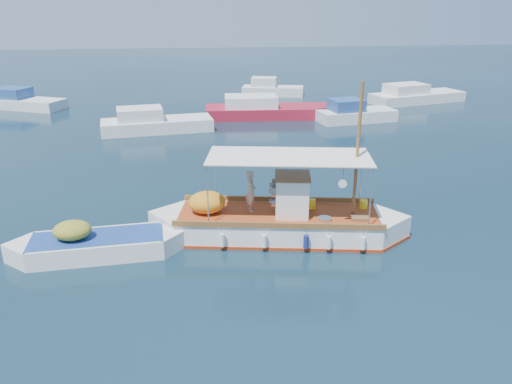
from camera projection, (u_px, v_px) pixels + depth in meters
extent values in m
plane|color=black|center=(286.00, 235.00, 18.29)|extent=(160.00, 160.00, 0.00)
cube|color=white|center=(278.00, 227.00, 18.16)|extent=(7.44, 3.55, 1.05)
cube|color=white|center=(181.00, 225.00, 18.32)|extent=(2.35, 2.35, 1.05)
cube|color=white|center=(377.00, 229.00, 18.01)|extent=(2.35, 2.35, 1.05)
cube|color=#9F2C0F|center=(278.00, 235.00, 18.27)|extent=(7.55, 3.64, 0.17)
cube|color=#A13E19|center=(278.00, 214.00, 17.98)|extent=(7.41, 3.36, 0.06)
cube|color=brown|center=(278.00, 199.00, 19.06)|extent=(7.15, 1.31, 0.19)
cube|color=brown|center=(278.00, 225.00, 16.82)|extent=(7.15, 1.31, 0.19)
cube|color=white|center=(292.00, 196.00, 17.70)|extent=(1.34, 1.41, 1.43)
cube|color=brown|center=(293.00, 176.00, 17.43)|extent=(1.45, 1.52, 0.06)
cylinder|color=slate|center=(275.00, 191.00, 17.34)|extent=(0.29, 0.50, 0.48)
cylinder|color=slate|center=(275.00, 185.00, 17.91)|extent=(0.29, 0.50, 0.48)
cylinder|color=slate|center=(275.00, 202.00, 17.81)|extent=(0.29, 0.50, 0.48)
cylinder|color=brown|center=(358.00, 151.00, 17.01)|extent=(0.13, 0.13, 4.76)
cylinder|color=brown|center=(334.00, 162.00, 17.18)|extent=(1.70, 0.36, 0.08)
cylinder|color=silver|center=(215.00, 175.00, 18.67)|extent=(0.05, 0.05, 2.14)
cylinder|color=silver|center=(208.00, 196.00, 16.72)|extent=(0.05, 0.05, 2.14)
cylinder|color=silver|center=(361.00, 178.00, 18.44)|extent=(0.05, 0.05, 2.14)
cylinder|color=silver|center=(371.00, 198.00, 16.48)|extent=(0.05, 0.05, 2.14)
cube|color=silver|center=(289.00, 157.00, 17.19)|extent=(5.92, 3.20, 0.04)
ellipsoid|color=orange|center=(207.00, 202.00, 17.94)|extent=(1.51, 1.34, 0.80)
cube|color=yellow|center=(312.00, 204.00, 18.34)|extent=(0.26, 0.21, 0.38)
cylinder|color=yellow|center=(364.00, 204.00, 18.40)|extent=(0.33, 0.33, 0.32)
cube|color=brown|center=(360.00, 218.00, 17.47)|extent=(0.68, 0.53, 0.11)
cylinder|color=#B2B2B2|center=(325.00, 219.00, 17.39)|extent=(0.55, 0.55, 0.11)
cylinder|color=white|center=(343.00, 184.00, 16.40)|extent=(0.29, 0.08, 0.29)
cylinder|color=white|center=(222.00, 240.00, 16.97)|extent=(0.22, 0.22, 0.46)
cylinder|color=navy|center=(306.00, 242.00, 16.84)|extent=(0.22, 0.22, 0.46)
cylinder|color=white|center=(363.00, 243.00, 16.76)|extent=(0.22, 0.22, 0.46)
imported|color=#B1A292|center=(251.00, 191.00, 17.98)|extent=(0.37, 0.56, 1.54)
cube|color=white|center=(98.00, 248.00, 16.82)|extent=(4.46, 2.03, 0.85)
cube|color=white|center=(30.00, 254.00, 16.42)|extent=(1.69, 1.69, 0.85)
cube|color=white|center=(164.00, 242.00, 17.22)|extent=(1.69, 1.69, 0.85)
cube|color=navy|center=(97.00, 237.00, 16.68)|extent=(4.44, 1.84, 0.05)
ellipsoid|color=olive|center=(72.00, 230.00, 16.42)|extent=(1.32, 1.11, 0.62)
cube|color=silver|center=(157.00, 127.00, 32.88)|extent=(7.41, 3.39, 1.00)
cube|color=silver|center=(140.00, 114.00, 32.30)|extent=(3.12, 2.43, 0.80)
cube|color=maroon|center=(270.00, 113.00, 36.86)|extent=(9.56, 3.26, 1.00)
cube|color=silver|center=(251.00, 101.00, 36.45)|extent=(3.89, 2.56, 0.80)
cube|color=silver|center=(356.00, 117.00, 35.67)|extent=(5.79, 3.09, 1.00)
cube|color=#274B85|center=(346.00, 105.00, 35.12)|extent=(2.48, 2.21, 0.80)
cube|color=silver|center=(417.00, 99.00, 42.40)|extent=(8.61, 4.67, 1.00)
cube|color=silver|center=(406.00, 89.00, 41.64)|extent=(3.75, 3.00, 0.80)
cube|color=silver|center=(24.00, 105.00, 39.86)|extent=(7.05, 4.85, 1.00)
cube|color=#274B85|center=(12.00, 93.00, 39.82)|extent=(3.25, 2.88, 0.80)
cube|color=silver|center=(273.00, 92.00, 45.41)|extent=(5.77, 3.14, 1.00)
cube|color=silver|center=(264.00, 82.00, 45.16)|extent=(2.50, 2.14, 0.80)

